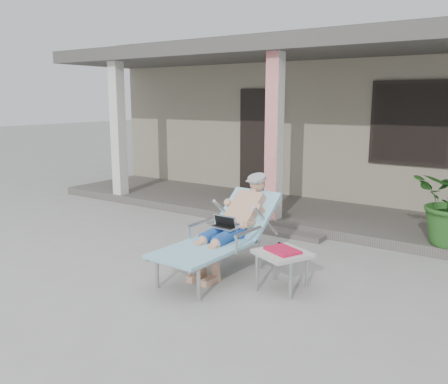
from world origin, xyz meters
The scene contains 7 objects.
ground centered at (0.00, 0.00, 0.00)m, with size 60.00×60.00×0.00m, color #9E9E99.
house centered at (0.00, 6.50, 1.67)m, with size 10.40×5.40×3.30m.
porch_deck centered at (0.00, 3.00, 0.07)m, with size 10.00×2.00×0.15m, color #605B56.
porch_overhang centered at (0.00, 2.95, 2.79)m, with size 10.00×2.30×2.85m.
porch_step centered at (0.00, 1.85, 0.04)m, with size 2.00×0.30×0.07m, color #605B56.
lounger centered at (0.49, 0.10, 0.74)m, with size 0.77×1.87×1.20m.
side_table centered at (1.31, -0.03, 0.39)m, with size 0.68×0.68×0.46m.
Camera 1 is at (3.57, -4.44, 2.06)m, focal length 38.00 mm.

